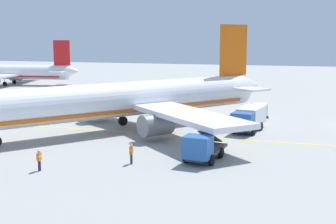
{
  "coord_description": "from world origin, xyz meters",
  "views": [
    {
      "loc": [
        -56.09,
        4.83,
        10.12
      ],
      "look_at": [
        -12.17,
        18.92,
        2.66
      ],
      "focal_mm": 48.63,
      "sensor_mm": 36.0,
      "label": 1
    }
  ],
  "objects_px": {
    "service_truck_baggage": "(249,118)",
    "crew_marshaller": "(39,159)",
    "airliner_mid_apron": "(6,72)",
    "service_truck_fuel": "(202,148)",
    "crew_loader_left": "(131,152)",
    "cargo_container_near": "(259,111)",
    "airliner_foreground": "(127,100)"
  },
  "relations": [
    {
      "from": "service_truck_baggage",
      "to": "crew_marshaller",
      "type": "height_order",
      "value": "service_truck_baggage"
    },
    {
      "from": "airliner_mid_apron",
      "to": "service_truck_fuel",
      "type": "distance_m",
      "value": 74.44
    },
    {
      "from": "crew_marshaller",
      "to": "crew_loader_left",
      "type": "bearing_deg",
      "value": -56.39
    },
    {
      "from": "airliner_mid_apron",
      "to": "service_truck_baggage",
      "type": "distance_m",
      "value": 67.7
    },
    {
      "from": "airliner_mid_apron",
      "to": "cargo_container_near",
      "type": "relative_size",
      "value": 13.79
    },
    {
      "from": "crew_marshaller",
      "to": "service_truck_baggage",
      "type": "bearing_deg",
      "value": -33.02
    },
    {
      "from": "crew_loader_left",
      "to": "airliner_mid_apron",
      "type": "bearing_deg",
      "value": 44.82
    },
    {
      "from": "cargo_container_near",
      "to": "crew_loader_left",
      "type": "relative_size",
      "value": 1.45
    },
    {
      "from": "cargo_container_near",
      "to": "airliner_mid_apron",
      "type": "bearing_deg",
      "value": 66.13
    },
    {
      "from": "crew_loader_left",
      "to": "airliner_foreground",
      "type": "bearing_deg",
      "value": 24.29
    },
    {
      "from": "airliner_mid_apron",
      "to": "service_truck_baggage",
      "type": "xyz_separation_m",
      "value": [
        -34.69,
        -58.12,
        -1.31
      ]
    },
    {
      "from": "service_truck_fuel",
      "to": "crew_loader_left",
      "type": "bearing_deg",
      "value": 113.52
    },
    {
      "from": "airliner_mid_apron",
      "to": "service_truck_baggage",
      "type": "relative_size",
      "value": 4.99
    },
    {
      "from": "crew_loader_left",
      "to": "cargo_container_near",
      "type": "bearing_deg",
      "value": -16.2
    },
    {
      "from": "service_truck_baggage",
      "to": "crew_marshaller",
      "type": "distance_m",
      "value": 24.42
    },
    {
      "from": "service_truck_fuel",
      "to": "crew_marshaller",
      "type": "xyz_separation_m",
      "value": [
        -6.31,
        11.33,
        -0.2
      ]
    },
    {
      "from": "airliner_foreground",
      "to": "service_truck_baggage",
      "type": "bearing_deg",
      "value": -74.51
    },
    {
      "from": "airliner_foreground",
      "to": "service_truck_fuel",
      "type": "relative_size",
      "value": 5.52
    },
    {
      "from": "cargo_container_near",
      "to": "crew_marshaller",
      "type": "bearing_deg",
      "value": 155.5
    },
    {
      "from": "airliner_mid_apron",
      "to": "airliner_foreground",
      "type": "bearing_deg",
      "value": -130.39
    },
    {
      "from": "service_truck_fuel",
      "to": "cargo_container_near",
      "type": "relative_size",
      "value": 2.57
    },
    {
      "from": "airliner_mid_apron",
      "to": "cargo_container_near",
      "type": "bearing_deg",
      "value": -113.87
    },
    {
      "from": "cargo_container_near",
      "to": "airliner_foreground",
      "type": "bearing_deg",
      "value": 133.61
    },
    {
      "from": "airliner_foreground",
      "to": "crew_loader_left",
      "type": "bearing_deg",
      "value": -155.71
    },
    {
      "from": "airliner_mid_apron",
      "to": "cargo_container_near",
      "type": "height_order",
      "value": "airliner_mid_apron"
    },
    {
      "from": "airliner_mid_apron",
      "to": "cargo_container_near",
      "type": "xyz_separation_m",
      "value": [
        -25.77,
        -58.21,
        -1.85
      ]
    },
    {
      "from": "crew_marshaller",
      "to": "cargo_container_near",
      "type": "bearing_deg",
      "value": -24.5
    },
    {
      "from": "airliner_foreground",
      "to": "crew_loader_left",
      "type": "xyz_separation_m",
      "value": [
        -12.84,
        -5.8,
        -2.38
      ]
    },
    {
      "from": "cargo_container_near",
      "to": "crew_marshaller",
      "type": "relative_size",
      "value": 1.49
    },
    {
      "from": "service_truck_baggage",
      "to": "crew_loader_left",
      "type": "distance_m",
      "value": 18.02
    },
    {
      "from": "service_truck_baggage",
      "to": "airliner_foreground",
      "type": "bearing_deg",
      "value": 105.49
    },
    {
      "from": "airliner_foreground",
      "to": "cargo_container_near",
      "type": "distance_m",
      "value": 18.36
    }
  ]
}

